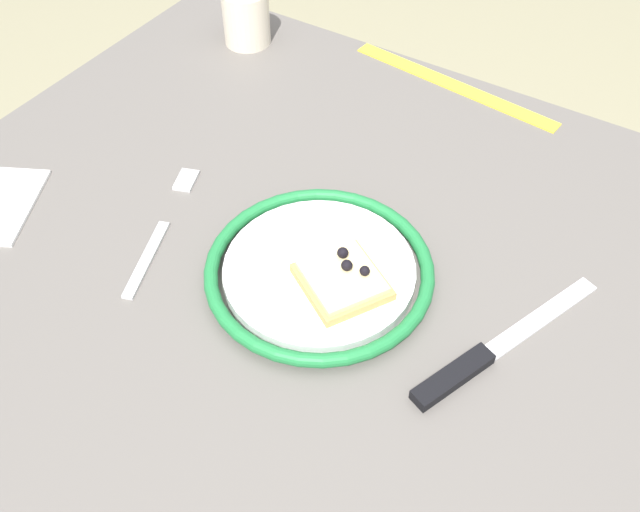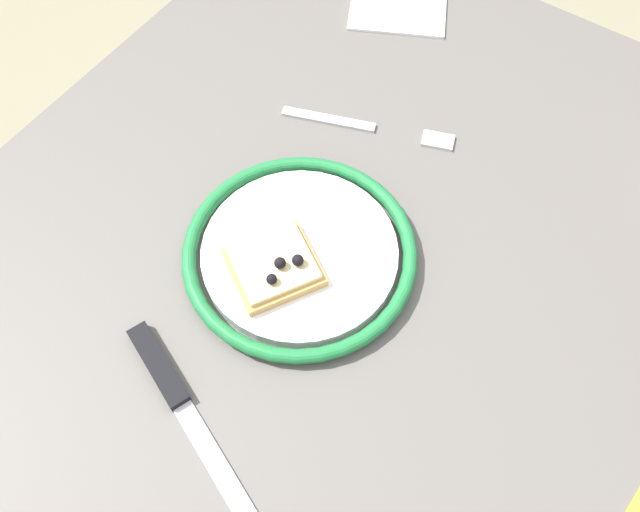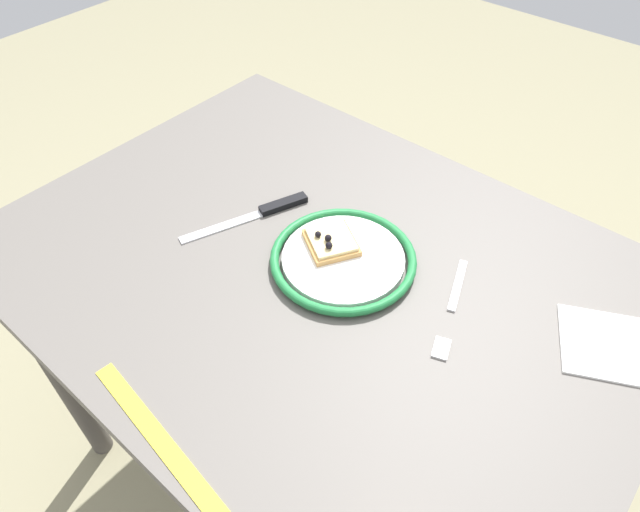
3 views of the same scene
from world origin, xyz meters
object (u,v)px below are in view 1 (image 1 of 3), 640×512
plate (319,271)px  cup (246,17)px  measuring_tape (453,85)px  dining_table (356,328)px  knife (478,360)px  fork (162,227)px  pizza_slice_near (341,279)px

plate → cup: cup is taller
measuring_tape → dining_table: bearing=-74.4°
plate → knife: plate is taller
dining_table → knife: 0.19m
measuring_tape → fork: bearing=-104.2°
cup → dining_table: bearing=-39.7°
knife → fork: 0.37m
dining_table → knife: bearing=-14.9°
pizza_slice_near → measuring_tape: 0.40m
fork → pizza_slice_near: bearing=6.7°
dining_table → fork: bearing=-164.0°
pizza_slice_near → plate: bearing=166.1°
plate → knife: (0.18, -0.01, -0.01)m
dining_table → cup: (-0.36, 0.30, 0.14)m
knife → cup: size_ratio=2.96×
cup → fork: bearing=-68.0°
dining_table → measuring_tape: 0.38m
fork → cup: bearing=112.0°
plate → pizza_slice_near: (0.03, -0.01, 0.01)m
dining_table → cup: 0.49m
dining_table → plate: 0.12m
plate → pizza_slice_near: bearing=-13.9°
plate → dining_table: bearing=42.6°
knife → cup: 0.62m
plate → fork: bearing=-169.9°
plate → pizza_slice_near: 0.03m
measuring_tape → plate: bearing=-79.7°
dining_table → pizza_slice_near: size_ratio=9.54×
plate → measuring_tape: 0.39m
measuring_tape → pizza_slice_near: bearing=-75.4°
dining_table → cup: size_ratio=13.58×
plate → measuring_tape: size_ratio=0.77×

